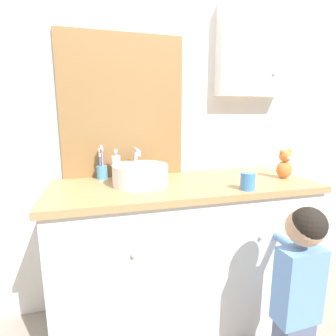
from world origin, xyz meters
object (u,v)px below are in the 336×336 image
at_px(soap_dispenser, 116,167).
at_px(toothbrush_holder, 102,170).
at_px(teddy_bear, 285,165).
at_px(drinking_cup, 248,181).
at_px(sink_basin, 140,174).
at_px(child_figure, 299,282).

bearing_deg(soap_dispenser, toothbrush_holder, 154.97).
relative_size(toothbrush_holder, teddy_bear, 1.14).
bearing_deg(drinking_cup, soap_dispenser, 147.44).
bearing_deg(sink_basin, child_figure, -41.29).
relative_size(teddy_bear, drinking_cup, 1.98).
bearing_deg(teddy_bear, drinking_cup, -154.46).
relative_size(toothbrush_holder, drinking_cup, 2.26).
xyz_separation_m(toothbrush_holder, soap_dispenser, (0.08, -0.04, 0.02)).
relative_size(sink_basin, teddy_bear, 1.99).
bearing_deg(child_figure, sink_basin, 138.71).
bearing_deg(drinking_cup, sink_basin, 154.31).
xyz_separation_m(soap_dispenser, child_figure, (0.73, -0.69, -0.43)).
bearing_deg(child_figure, soap_dispenser, 136.49).
xyz_separation_m(child_figure, teddy_bear, (0.25, 0.46, 0.44)).
relative_size(soap_dispenser, drinking_cup, 2.03).
xyz_separation_m(toothbrush_holder, teddy_bear, (1.06, -0.27, 0.03)).
xyz_separation_m(toothbrush_holder, child_figure, (0.81, -0.73, -0.41)).
bearing_deg(toothbrush_holder, child_figure, -42.01).
height_order(toothbrush_holder, soap_dispenser, toothbrush_holder).
distance_m(soap_dispenser, teddy_bear, 1.01).
bearing_deg(toothbrush_holder, drinking_cup, -31.75).
bearing_deg(soap_dispenser, drinking_cup, -32.56).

